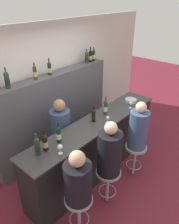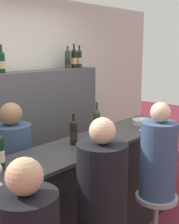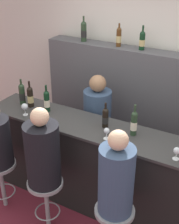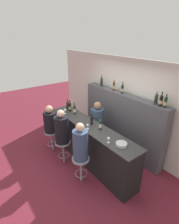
# 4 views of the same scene
# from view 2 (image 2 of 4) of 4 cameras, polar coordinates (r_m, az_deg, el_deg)

# --- Properties ---
(bar_counter) EXTENTS (2.96, 0.54, 1.10)m
(bar_counter) POSITION_cam_2_polar(r_m,az_deg,el_deg) (3.06, -1.78, -15.92)
(bar_counter) COLOR black
(bar_counter) RESTS_ON ground_plane
(back_bar_cabinet) EXTENTS (2.77, 0.28, 1.70)m
(back_bar_cabinet) POSITION_cam_2_polar(r_m,az_deg,el_deg) (3.72, -14.48, -6.23)
(back_bar_cabinet) COLOR #4C4C51
(back_bar_cabinet) RESTS_ON ground_plane
(wine_bottle_counter_2) EXTENTS (0.07, 0.07, 0.33)m
(wine_bottle_counter_2) POSITION_cam_2_polar(r_m,az_deg,el_deg) (2.36, -16.11, -6.99)
(wine_bottle_counter_2) COLOR black
(wine_bottle_counter_2) RESTS_ON bar_counter
(wine_bottle_counter_3) EXTENTS (0.07, 0.07, 0.29)m
(wine_bottle_counter_3) POSITION_cam_2_polar(r_m,az_deg,el_deg) (2.84, -2.90, -3.70)
(wine_bottle_counter_3) COLOR black
(wine_bottle_counter_3) RESTS_ON bar_counter
(wine_bottle_counter_4) EXTENTS (0.07, 0.07, 0.35)m
(wine_bottle_counter_4) POSITION_cam_2_polar(r_m,az_deg,el_deg) (3.07, 1.32, -2.04)
(wine_bottle_counter_4) COLOR #233823
(wine_bottle_counter_4) RESTS_ON bar_counter
(wine_bottle_backbar_2) EXTENTS (0.07, 0.07, 0.31)m
(wine_bottle_backbar_2) POSITION_cam_2_polar(r_m,az_deg,el_deg) (3.52, -15.77, 8.81)
(wine_bottle_backbar_2) COLOR black
(wine_bottle_backbar_2) RESTS_ON back_bar_cabinet
(wine_bottle_backbar_3) EXTENTS (0.08, 0.08, 0.29)m
(wine_bottle_backbar_3) POSITION_cam_2_polar(r_m,az_deg,el_deg) (4.18, -4.00, 9.66)
(wine_bottle_backbar_3) COLOR #233823
(wine_bottle_backbar_3) RESTS_ON back_bar_cabinet
(wine_bottle_backbar_4) EXTENTS (0.08, 0.08, 0.32)m
(wine_bottle_backbar_4) POSITION_cam_2_polar(r_m,az_deg,el_deg) (4.26, -2.85, 9.75)
(wine_bottle_backbar_4) COLOR black
(wine_bottle_backbar_4) RESTS_ON back_bar_cabinet
(wine_bottle_backbar_5) EXTENTS (0.07, 0.07, 0.30)m
(wine_bottle_backbar_5) POSITION_cam_2_polar(r_m,az_deg,el_deg) (4.34, -1.87, 9.77)
(wine_bottle_backbar_5) COLOR black
(wine_bottle_backbar_5) RESTS_ON back_bar_cabinet
(wine_glass_1) EXTENTS (0.06, 0.06, 0.13)m
(wine_glass_1) POSITION_cam_2_polar(r_m,az_deg,el_deg) (2.80, 1.95, -4.50)
(wine_glass_1) COLOR silver
(wine_glass_1) RESTS_ON bar_counter
(wine_glass_2) EXTENTS (0.07, 0.07, 0.13)m
(wine_glass_2) POSITION_cam_2_polar(r_m,az_deg,el_deg) (3.38, 9.59, -1.83)
(wine_glass_2) COLOR silver
(wine_glass_2) RESTS_ON bar_counter
(metal_bowl) EXTENTS (0.23, 0.23, 0.06)m
(metal_bowl) POSITION_cam_2_polar(r_m,az_deg,el_deg) (3.65, 9.62, -1.76)
(metal_bowl) COLOR #B7B7BC
(metal_bowl) RESTS_ON bar_counter
(guest_seated_middle) EXTENTS (0.36, 0.36, 0.88)m
(guest_seated_middle) POSITION_cam_2_polar(r_m,az_deg,el_deg) (2.25, 2.29, -13.58)
(guest_seated_middle) COLOR black
(guest_seated_middle) RESTS_ON bar_stool_middle
(bar_stool_right) EXTENTS (0.39, 0.39, 0.64)m
(bar_stool_right) POSITION_cam_2_polar(r_m,az_deg,el_deg) (3.10, 12.05, -16.89)
(bar_stool_right) COLOR gray
(bar_stool_right) RESTS_ON ground_plane
(guest_seated_right) EXTENTS (0.33, 0.33, 0.87)m
(guest_seated_right) POSITION_cam_2_polar(r_m,az_deg,el_deg) (2.89, 12.49, -7.94)
(guest_seated_right) COLOR #334766
(guest_seated_right) RESTS_ON bar_stool_right
(bartender) EXTENTS (0.35, 0.35, 1.48)m
(bartender) POSITION_cam_2_polar(r_m,az_deg,el_deg) (3.15, -13.53, -12.91)
(bartender) COLOR #334766
(bartender) RESTS_ON ground_plane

